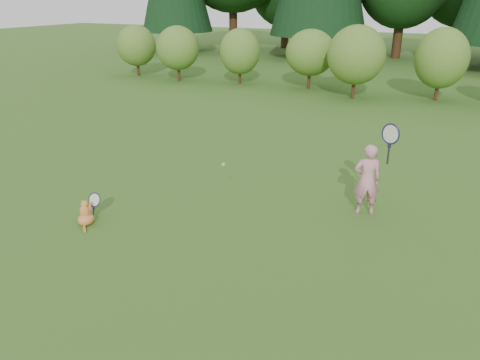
% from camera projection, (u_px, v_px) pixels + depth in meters
% --- Properties ---
extents(ground, '(100.00, 100.00, 0.00)m').
position_uv_depth(ground, '(211.00, 229.00, 8.37)').
color(ground, '#245818').
rests_on(ground, ground).
extents(shrub_row, '(28.00, 3.00, 2.80)m').
position_uv_depth(shrub_row, '(368.00, 62.00, 18.73)').
color(shrub_row, '#496E22').
rests_on(shrub_row, ground).
extents(child, '(0.80, 0.50, 2.07)m').
position_uv_depth(child, '(368.00, 178.00, 8.71)').
color(child, pink).
rests_on(child, ground).
extents(cat, '(0.46, 0.73, 0.63)m').
position_uv_depth(cat, '(86.00, 212.00, 8.48)').
color(cat, '#C85B26').
rests_on(cat, ground).
extents(tennis_ball, '(0.07, 0.07, 0.07)m').
position_uv_depth(tennis_ball, '(223.00, 164.00, 8.85)').
color(tennis_ball, '#C2C717').
rests_on(tennis_ball, ground).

